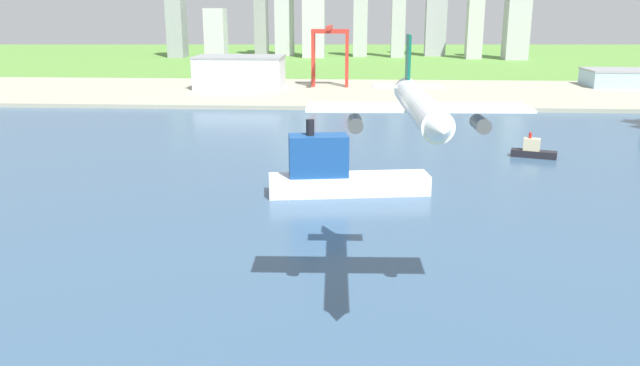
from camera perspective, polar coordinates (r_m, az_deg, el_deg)
ground_plane at (r=243.55m, az=-0.94°, el=2.07°), size 2400.00×2400.00×0.00m
water_bay at (r=185.89m, az=-2.37°, el=-2.16°), size 840.00×360.00×0.15m
industrial_pier at (r=430.19m, az=1.04°, el=8.06°), size 840.00×140.00×2.50m
airplane_landing at (r=108.33m, az=8.87°, el=6.73°), size 38.30×46.81×15.44m
ferry_boat at (r=196.66m, az=1.54°, el=0.89°), size 50.45×17.70×23.52m
tugboat_small at (r=259.97m, az=18.46°, el=2.76°), size 17.47×9.83×9.55m
port_crane_red at (r=449.29m, az=0.90°, el=12.41°), size 25.79×44.17×41.89m
warehouse_main at (r=447.66m, az=-7.15°, el=9.80°), size 59.74×36.36×21.77m
warehouse_annex at (r=499.92m, az=25.07°, el=8.50°), size 45.01×34.48×11.95m
distant_skyline at (r=756.69m, az=2.46°, el=15.26°), size 404.85×74.96×140.02m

